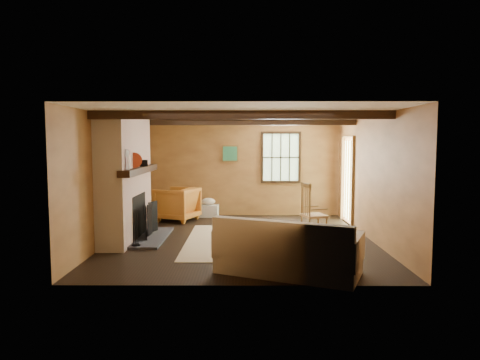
{
  "coord_description": "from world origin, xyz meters",
  "views": [
    {
      "loc": [
        0.02,
        -8.24,
        1.88
      ],
      "look_at": [
        -0.03,
        0.4,
        1.12
      ],
      "focal_mm": 32.0,
      "sensor_mm": 36.0,
      "label": 1
    }
  ],
  "objects_px": {
    "sofa": "(287,254)",
    "armchair": "(177,204)",
    "rocking_chair": "(312,214)",
    "laundry_basket": "(208,211)",
    "fireplace": "(127,183)"
  },
  "relations": [
    {
      "from": "fireplace",
      "to": "rocking_chair",
      "type": "height_order",
      "value": "fireplace"
    },
    {
      "from": "sofa",
      "to": "rocking_chair",
      "type": "bearing_deg",
      "value": 96.2
    },
    {
      "from": "sofa",
      "to": "laundry_basket",
      "type": "relative_size",
      "value": 4.43
    },
    {
      "from": "sofa",
      "to": "armchair",
      "type": "xyz_separation_m",
      "value": [
        -2.22,
        4.19,
        0.11
      ]
    },
    {
      "from": "fireplace",
      "to": "laundry_basket",
      "type": "relative_size",
      "value": 4.8
    },
    {
      "from": "rocking_chair",
      "to": "armchair",
      "type": "relative_size",
      "value": 1.22
    },
    {
      "from": "fireplace",
      "to": "sofa",
      "type": "height_order",
      "value": "fireplace"
    },
    {
      "from": "sofa",
      "to": "armchair",
      "type": "relative_size",
      "value": 2.49
    },
    {
      "from": "fireplace",
      "to": "rocking_chair",
      "type": "bearing_deg",
      "value": 3.96
    },
    {
      "from": "sofa",
      "to": "laundry_basket",
      "type": "distance_m",
      "value": 5.0
    },
    {
      "from": "rocking_chair",
      "to": "laundry_basket",
      "type": "xyz_separation_m",
      "value": [
        -2.27,
        2.27,
        -0.31
      ]
    },
    {
      "from": "armchair",
      "to": "fireplace",
      "type": "bearing_deg",
      "value": 2.62
    },
    {
      "from": "laundry_basket",
      "to": "armchair",
      "type": "height_order",
      "value": "armchair"
    },
    {
      "from": "fireplace",
      "to": "laundry_basket",
      "type": "height_order",
      "value": "fireplace"
    },
    {
      "from": "rocking_chair",
      "to": "laundry_basket",
      "type": "distance_m",
      "value": 3.23
    }
  ]
}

